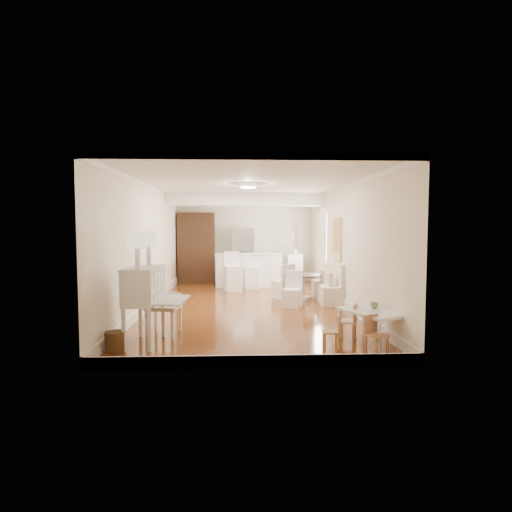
{
  "coord_description": "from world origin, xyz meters",
  "views": [
    {
      "loc": [
        -0.21,
        -9.97,
        1.86
      ],
      "look_at": [
        0.21,
        0.3,
        1.15
      ],
      "focal_mm": 30.0,
      "sensor_mm": 36.0,
      "label": 1
    }
  ],
  "objects": [
    {
      "name": "room",
      "position": [
        0.04,
        0.32,
        1.98
      ],
      "size": [
        9.0,
        9.04,
        2.82
      ],
      "color": "brown",
      "rests_on": "ground"
    },
    {
      "name": "sideboard",
      "position": [
        1.62,
        3.58,
        0.49
      ],
      "size": [
        0.61,
        1.09,
        0.99
      ],
      "primitive_type": "cube",
      "rotation": [
        0.0,
        0.0,
        -0.15
      ],
      "color": "silver",
      "rests_on": "ground"
    },
    {
      "name": "kids_table",
      "position": [
        1.9,
        -3.34,
        0.26
      ],
      "size": [
        1.0,
        1.21,
        0.52
      ],
      "primitive_type": "cube",
      "rotation": [
        0.0,
        0.0,
        0.42
      ],
      "color": "white",
      "rests_on": "ground"
    },
    {
      "name": "dining_table",
      "position": [
        1.42,
        0.73,
        0.32
      ],
      "size": [
        1.0,
        1.0,
        0.64
      ],
      "primitive_type": "cylinder",
      "rotation": [
        0.0,
        0.0,
        -0.06
      ],
      "color": "#432115",
      "rests_on": "ground"
    },
    {
      "name": "banquette",
      "position": [
        1.99,
        0.5,
        0.49
      ],
      "size": [
        0.52,
        1.6,
        0.98
      ],
      "primitive_type": "cube",
      "color": "silver",
      "rests_on": "ground"
    },
    {
      "name": "kids_chair_c",
      "position": [
        1.81,
        -3.9,
        0.28
      ],
      "size": [
        0.37,
        0.37,
        0.57
      ],
      "primitive_type": "cube",
      "rotation": [
        0.0,
        0.0,
        0.5
      ],
      "color": "#B77A53",
      "rests_on": "ground"
    },
    {
      "name": "gustavian_armchair",
      "position": [
        -1.5,
        -2.63,
        0.49
      ],
      "size": [
        0.65,
        0.65,
        0.99
      ],
      "primitive_type": "cube",
      "rotation": [
        0.0,
        0.0,
        1.41
      ],
      "color": "silver",
      "rests_on": "ground"
    },
    {
      "name": "branch_vase",
      "position": [
        1.6,
        3.61,
        1.08
      ],
      "size": [
        0.18,
        0.18,
        0.18
      ],
      "primitive_type": "imported",
      "rotation": [
        0.0,
        0.0,
        -0.03
      ],
      "color": "white",
      "rests_on": "sideboard"
    },
    {
      "name": "breakfast_counter",
      "position": [
        0.1,
        3.1,
        0.52
      ],
      "size": [
        2.05,
        0.65,
        1.03
      ],
      "primitive_type": "cube",
      "color": "white",
      "rests_on": "ground"
    },
    {
      "name": "secretary_bureau",
      "position": [
        -1.7,
        -3.24,
        0.61
      ],
      "size": [
        1.02,
        1.03,
        1.23
      ],
      "primitive_type": "cube",
      "rotation": [
        0.0,
        0.0,
        -0.06
      ],
      "color": "silver",
      "rests_on": "ground"
    },
    {
      "name": "bar_stool_left",
      "position": [
        -0.37,
        2.28,
        0.57
      ],
      "size": [
        0.54,
        0.54,
        1.13
      ],
      "primitive_type": "cube",
      "rotation": [
        0.0,
        0.0,
        0.22
      ],
      "color": "white",
      "rests_on": "ground"
    },
    {
      "name": "slip_chair_near",
      "position": [
        1.02,
        -0.28,
        0.42
      ],
      "size": [
        0.52,
        0.53,
        0.84
      ],
      "primitive_type": "cube",
      "rotation": [
        0.0,
        0.0,
        -0.37
      ],
      "color": "white",
      "rests_on": "ground"
    },
    {
      "name": "fridge",
      "position": [
        0.3,
        4.15,
        0.9
      ],
      "size": [
        0.75,
        0.65,
        1.8
      ],
      "primitive_type": "imported",
      "color": "silver",
      "rests_on": "ground"
    },
    {
      "name": "wicker_basket",
      "position": [
        -2.05,
        -3.64,
        0.15
      ],
      "size": [
        0.39,
        0.39,
        0.3
      ],
      "primitive_type": "cylinder",
      "rotation": [
        0.0,
        0.0,
        -0.37
      ],
      "color": "#4E3218",
      "rests_on": "ground"
    },
    {
      "name": "kids_chair_b",
      "position": [
        1.6,
        -3.03,
        0.29
      ],
      "size": [
        0.37,
        0.37,
        0.59
      ],
      "primitive_type": "cube",
      "rotation": [
        0.0,
        0.0,
        -1.98
      ],
      "color": "#AD7D4E",
      "rests_on": "ground"
    },
    {
      "name": "pantry_cabinet",
      "position": [
        -1.6,
        4.18,
        1.15
      ],
      "size": [
        1.2,
        0.6,
        2.3
      ],
      "primitive_type": "cube",
      "color": "#381E11",
      "rests_on": "ground"
    },
    {
      "name": "kids_chair_a",
      "position": [
        1.2,
        -3.56,
        0.26
      ],
      "size": [
        0.26,
        0.26,
        0.51
      ],
      "primitive_type": "cube",
      "rotation": [
        0.0,
        0.0,
        -1.62
      ],
      "color": "tan",
      "rests_on": "ground"
    },
    {
      "name": "slip_chair_far",
      "position": [
        0.94,
        0.93,
        0.45
      ],
      "size": [
        0.6,
        0.61,
        0.9
      ],
      "primitive_type": "cube",
      "rotation": [
        0.0,
        0.0,
        -2.54
      ],
      "color": "white",
      "rests_on": "ground"
    },
    {
      "name": "bar_stool_right",
      "position": [
        0.18,
        2.78,
        0.52
      ],
      "size": [
        0.45,
        0.45,
        1.04
      ],
      "primitive_type": "cube",
      "rotation": [
        0.0,
        0.0,
        0.09
      ],
      "color": "white",
      "rests_on": "ground"
    },
    {
      "name": "pencil_cup",
      "position": [
        2.0,
        -3.16,
        0.57
      ],
      "size": [
        0.16,
        0.16,
        0.1
      ],
      "primitive_type": "imported",
      "rotation": [
        0.0,
        0.0,
        0.34
      ],
      "color": "#629959",
      "rests_on": "kids_table"
    }
  ]
}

